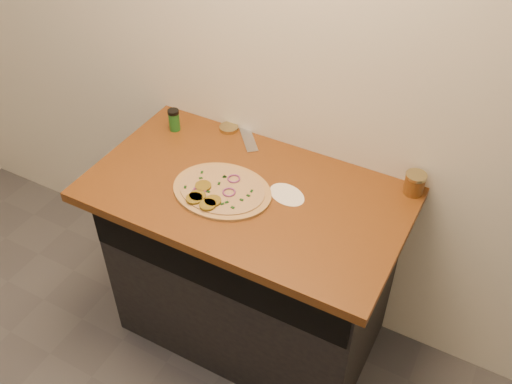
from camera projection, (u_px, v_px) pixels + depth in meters
The scene contains 8 objects.
cabinet at pixel (251, 267), 2.46m from camera, with size 1.10×0.60×0.86m, color black.
countertop at pixel (247, 193), 2.14m from camera, with size 1.20×0.70×0.04m, color brown.
pizza at pixel (221, 191), 2.11m from camera, with size 0.38×0.38×0.03m.
chefs_knife at pixel (243, 123), 2.45m from camera, with size 0.26×0.29×0.02m.
mason_jar_lid at pixel (229, 128), 2.41m from camera, with size 0.08×0.08×0.02m, color tan.
salsa_jar at pixel (415, 183), 2.09m from camera, with size 0.08×0.08×0.08m.
spice_shaker at pixel (174, 120), 2.39m from camera, with size 0.05×0.05×0.10m.
flour_spill at pixel (287, 195), 2.11m from camera, with size 0.15×0.15×0.00m, color white.
Camera 1 is at (0.80, 0.02, 2.30)m, focal length 40.00 mm.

